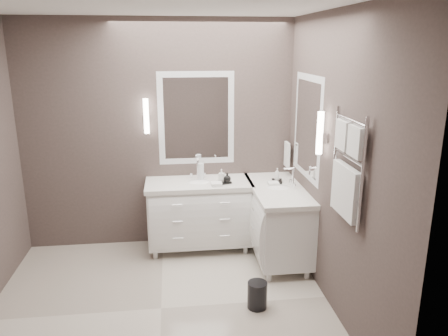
{
  "coord_description": "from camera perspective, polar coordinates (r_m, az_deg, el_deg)",
  "views": [
    {
      "loc": [
        0.15,
        -3.64,
        2.4
      ],
      "look_at": [
        0.68,
        0.7,
        1.16
      ],
      "focal_mm": 35.0,
      "sensor_mm": 36.0,
      "label": 1
    }
  ],
  "objects": [
    {
      "name": "soap_bottle_b",
      "position": [
        5.0,
        0.42,
        -1.24
      ],
      "size": [
        0.11,
        0.11,
        0.11
      ],
      "primitive_type": "imported",
      "rotation": [
        0.0,
        0.0,
        0.32
      ],
      "color": "black",
      "rests_on": "amenity_tray_back"
    },
    {
      "name": "soap_bottle_a",
      "position": [
        5.03,
        -0.33,
        -0.95
      ],
      "size": [
        0.08,
        0.08,
        0.14
      ],
      "primitive_type": "imported",
      "rotation": [
        0.0,
        0.0,
        -0.34
      ],
      "color": "white",
      "rests_on": "amenity_tray_back"
    },
    {
      "name": "mirror_back",
      "position": [
        5.2,
        -3.64,
        6.47
      ],
      "size": [
        0.9,
        0.02,
        1.1
      ],
      "color": "white",
      "rests_on": "wall_back"
    },
    {
      "name": "vanity_right",
      "position": [
        5.06,
        7.0,
        -6.45
      ],
      "size": [
        0.59,
        1.24,
        0.97
      ],
      "color": "white",
      "rests_on": "floor"
    },
    {
      "name": "wall_back",
      "position": [
        5.25,
        -8.53,
        4.18
      ],
      "size": [
        3.2,
        0.01,
        2.7
      ],
      "primitive_type": "cube",
      "color": "#473B38",
      "rests_on": "floor"
    },
    {
      "name": "soap_bottle_c",
      "position": [
        5.09,
        6.95,
        -0.82
      ],
      "size": [
        0.06,
        0.06,
        0.14
      ],
      "primitive_type": "imported",
      "rotation": [
        0.0,
        0.0,
        0.04
      ],
      "color": "white",
      "rests_on": "amenity_tray_right"
    },
    {
      "name": "amenity_tray_back",
      "position": [
        5.04,
        0.04,
        -1.87
      ],
      "size": [
        0.17,
        0.15,
        0.02
      ],
      "primitive_type": "cube",
      "rotation": [
        0.0,
        0.0,
        0.34
      ],
      "color": "black",
      "rests_on": "vanity_back"
    },
    {
      "name": "sconce_back",
      "position": [
        5.13,
        -10.12,
        6.6
      ],
      "size": [
        0.06,
        0.06,
        0.4
      ],
      "color": "white",
      "rests_on": "wall_back"
    },
    {
      "name": "wall_front",
      "position": [
        2.38,
        -10.04,
        -10.5
      ],
      "size": [
        3.2,
        0.01,
        2.7
      ],
      "primitive_type": "cube",
      "color": "#473B38",
      "rests_on": "floor"
    },
    {
      "name": "vanity_back",
      "position": [
        5.23,
        -3.25,
        -5.59
      ],
      "size": [
        1.24,
        0.59,
        0.97
      ],
      "color": "white",
      "rests_on": "floor"
    },
    {
      "name": "water_bottle",
      "position": [
        5.12,
        -3.03,
        -0.55
      ],
      "size": [
        0.07,
        0.07,
        0.21
      ],
      "primitive_type": "cylinder",
      "rotation": [
        0.0,
        0.0,
        0.03
      ],
      "color": "silver",
      "rests_on": "vanity_back"
    },
    {
      "name": "waste_bin",
      "position": [
        4.28,
        4.36,
        -16.21
      ],
      "size": [
        0.19,
        0.19,
        0.26
      ],
      "primitive_type": "cylinder",
      "rotation": [
        0.0,
        0.0,
        0.03
      ],
      "color": "black",
      "rests_on": "floor"
    },
    {
      "name": "towel_ladder",
      "position": [
        3.67,
        15.75,
        -0.64
      ],
      "size": [
        0.06,
        0.58,
        0.9
      ],
      "color": "white",
      "rests_on": "wall_right"
    },
    {
      "name": "towel_bar_corner",
      "position": [
        5.34,
        8.24,
        1.83
      ],
      "size": [
        0.03,
        0.22,
        0.3
      ],
      "color": "white",
      "rests_on": "wall_right"
    },
    {
      "name": "wall_right",
      "position": [
        4.06,
        14.29,
        0.4
      ],
      "size": [
        0.01,
        3.0,
        2.7
      ],
      "primitive_type": "cube",
      "color": "#473B38",
      "rests_on": "floor"
    },
    {
      "name": "mirror_right",
      "position": [
        4.74,
        10.82,
        5.29
      ],
      "size": [
        0.02,
        0.9,
        1.1
      ],
      "color": "white",
      "rests_on": "wall_right"
    },
    {
      "name": "amenity_tray_right",
      "position": [
        5.12,
        6.92,
        -1.72
      ],
      "size": [
        0.15,
        0.18,
        0.02
      ],
      "primitive_type": "cube",
      "rotation": [
        0.0,
        0.0,
        -0.23
      ],
      "color": "black",
      "rests_on": "vanity_right"
    },
    {
      "name": "floor",
      "position": [
        4.36,
        -8.2,
        -17.74
      ],
      "size": [
        3.2,
        3.0,
        0.01
      ],
      "primitive_type": "cube",
      "color": "beige",
      "rests_on": "ground"
    },
    {
      "name": "ceiling",
      "position": [
        3.65,
        -9.97,
        20.48
      ],
      "size": [
        3.2,
        3.0,
        0.01
      ],
      "primitive_type": "cube",
      "color": "white",
      "rests_on": "wall_back"
    },
    {
      "name": "sconce_right",
      "position": [
        4.17,
        12.41,
        4.38
      ],
      "size": [
        0.06,
        0.06,
        0.4
      ],
      "color": "white",
      "rests_on": "wall_right"
    }
  ]
}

